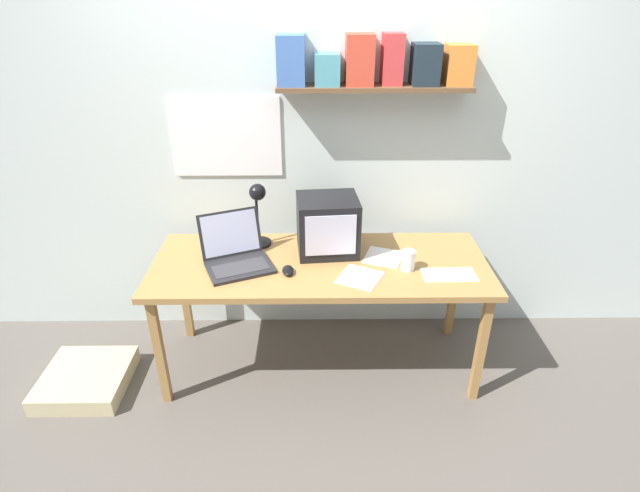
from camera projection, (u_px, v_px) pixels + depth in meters
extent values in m
plane|color=#5B554E|center=(320.00, 363.00, 3.08)|extent=(12.00, 12.00, 0.00)
cube|color=silver|center=(319.00, 134.00, 2.89)|extent=(5.60, 0.06, 2.60)
cube|color=white|center=(227.00, 137.00, 2.86)|extent=(0.62, 0.01, 0.46)
cube|color=brown|center=(374.00, 88.00, 2.66)|extent=(1.04, 0.18, 0.02)
cube|color=#416AB3|center=(291.00, 60.00, 2.60)|extent=(0.15, 0.16, 0.25)
cube|color=teal|center=(327.00, 69.00, 2.62)|extent=(0.13, 0.16, 0.16)
cube|color=#CA412E|center=(360.00, 60.00, 2.60)|extent=(0.15, 0.16, 0.25)
cube|color=#C8393A|center=(392.00, 59.00, 2.61)|extent=(0.11, 0.13, 0.26)
cube|color=#1C2933|center=(425.00, 64.00, 2.61)|extent=(0.14, 0.16, 0.21)
cube|color=orange|center=(459.00, 65.00, 2.62)|extent=(0.14, 0.14, 0.20)
cube|color=#A87941|center=(320.00, 265.00, 2.75)|extent=(1.84, 0.71, 0.03)
cube|color=#A87941|center=(159.00, 351.00, 2.66)|extent=(0.04, 0.05, 0.68)
cube|color=#A87941|center=(481.00, 349.00, 2.67)|extent=(0.04, 0.05, 0.68)
cube|color=#A87941|center=(185.00, 291.00, 3.17)|extent=(0.04, 0.05, 0.68)
cube|color=#A87941|center=(454.00, 290.00, 3.19)|extent=(0.04, 0.05, 0.68)
cube|color=black|center=(328.00, 225.00, 2.79)|extent=(0.36, 0.32, 0.32)
cube|color=silver|center=(331.00, 236.00, 2.66)|extent=(0.27, 0.03, 0.23)
cube|color=#232326|center=(240.00, 267.00, 2.67)|extent=(0.41, 0.36, 0.02)
cube|color=#38383A|center=(241.00, 267.00, 2.65)|extent=(0.32, 0.24, 0.00)
cube|color=#232326|center=(230.00, 233.00, 2.74)|extent=(0.34, 0.20, 0.25)
cube|color=silver|center=(230.00, 233.00, 2.74)|extent=(0.31, 0.18, 0.22)
cylinder|color=black|center=(259.00, 243.00, 2.93)|extent=(0.15, 0.15, 0.01)
cylinder|color=black|center=(257.00, 216.00, 2.85)|extent=(0.02, 0.02, 0.33)
sphere|color=black|center=(257.00, 192.00, 2.72)|extent=(0.09, 0.09, 0.09)
cylinder|color=white|center=(408.00, 260.00, 2.65)|extent=(0.07, 0.07, 0.11)
cylinder|color=yellow|center=(408.00, 263.00, 2.66)|extent=(0.06, 0.06, 0.08)
ellipsoid|color=black|center=(288.00, 270.00, 2.63)|extent=(0.07, 0.11, 0.03)
cube|color=white|center=(383.00, 257.00, 2.79)|extent=(0.26, 0.26, 0.00)
cube|color=white|center=(360.00, 277.00, 2.60)|extent=(0.27, 0.28, 0.00)
cube|color=white|center=(449.00, 275.00, 2.62)|extent=(0.28, 0.15, 0.00)
cube|color=#C9BB8D|center=(86.00, 379.00, 2.88)|extent=(0.47, 0.47, 0.10)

